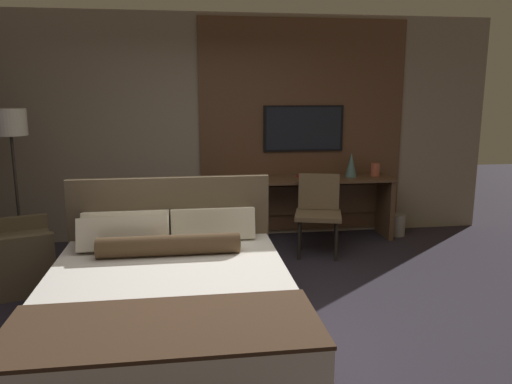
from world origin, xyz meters
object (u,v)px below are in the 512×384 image
at_px(desk, 306,196).
at_px(floor_lamp, 11,135).
at_px(bed, 168,304).
at_px(book, 307,176).
at_px(tv, 303,128).
at_px(desk_chair, 318,206).
at_px(armchair_by_window, 1,259).
at_px(vase_tall, 351,165).
at_px(waste_bin, 397,225).
at_px(vase_short, 375,170).

xyz_separation_m(desk, floor_lamp, (-3.32, -0.46, 0.86)).
xyz_separation_m(bed, book, (1.68, 2.55, 0.49)).
relative_size(tv, book, 4.06).
height_order(tv, floor_lamp, same).
height_order(desk_chair, armchair_by_window, desk_chair).
bearing_deg(desk_chair, bed, -114.84).
bearing_deg(desk_chair, armchair_by_window, -154.19).
bearing_deg(floor_lamp, armchair_by_window, -87.51).
bearing_deg(book, vase_tall, -3.06).
xyz_separation_m(tv, desk_chair, (0.00, -0.79, -0.84)).
xyz_separation_m(desk, armchair_by_window, (-3.29, -1.17, -0.27)).
relative_size(armchair_by_window, waste_bin, 3.99).
distance_m(bed, armchair_by_window, 2.12).
distance_m(bed, vase_tall, 3.43).
height_order(book, waste_bin, book).
height_order(desk, desk_chair, desk_chair).
distance_m(bed, waste_bin, 3.81).
bearing_deg(book, tv, 92.93).
relative_size(bed, floor_lamp, 1.35).
xyz_separation_m(armchair_by_window, floor_lamp, (-0.03, 0.71, 1.14)).
bearing_deg(waste_bin, vase_tall, 176.90).
bearing_deg(armchair_by_window, desk, -88.94).
bearing_deg(waste_bin, desk, 177.77).
xyz_separation_m(tv, vase_tall, (0.58, -0.22, -0.45)).
relative_size(tv, vase_short, 6.34).
relative_size(floor_lamp, book, 6.61).
height_order(desk, book, book).
height_order(tv, waste_bin, tv).
relative_size(desk, floor_lamp, 1.27).
bearing_deg(bed, vase_short, 44.53).
bearing_deg(vase_short, floor_lamp, -173.92).
bearing_deg(floor_lamp, tv, 11.41).
xyz_separation_m(book, waste_bin, (1.20, -0.06, -0.67)).
bearing_deg(desk, vase_short, -0.60).
relative_size(vase_tall, vase_short, 1.86).
relative_size(tv, waste_bin, 3.69).
distance_m(armchair_by_window, vase_short, 4.39).
xyz_separation_m(bed, desk, (1.67, 2.53, 0.23)).
distance_m(tv, armchair_by_window, 3.74).
relative_size(desk_chair, waste_bin, 3.27).
bearing_deg(armchair_by_window, desk_chair, -98.29).
bearing_deg(vase_tall, waste_bin, -3.10).
distance_m(armchair_by_window, waste_bin, 4.64).
distance_m(vase_tall, waste_bin, 1.03).
distance_m(floor_lamp, waste_bin, 4.73).
bearing_deg(vase_tall, bed, -131.64).
height_order(floor_lamp, vase_tall, floor_lamp).
bearing_deg(waste_bin, armchair_by_window, -166.04).
bearing_deg(armchair_by_window, waste_bin, -94.51).
relative_size(armchair_by_window, floor_lamp, 0.66).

